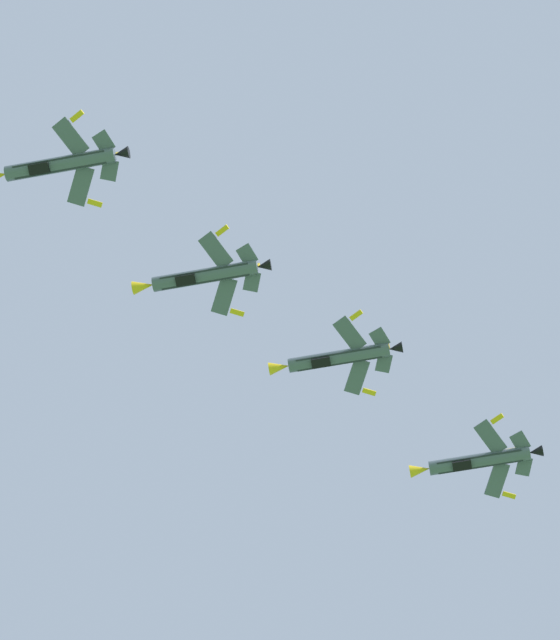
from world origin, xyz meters
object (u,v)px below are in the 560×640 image
object	(u,v)px
fighter_jet_lead	(58,165)
fighter_jet_left_outer	(477,461)
fighter_jet_left_wing	(203,276)
fighter_jet_right_wing	(337,358)

from	to	relation	value
fighter_jet_lead	fighter_jet_left_outer	xyz separation A→B (m)	(57.03, 18.26, 0.90)
fighter_jet_left_outer	fighter_jet_left_wing	bearing A→B (deg)	136.01
fighter_jet_lead	fighter_jet_left_wing	world-z (taller)	fighter_jet_left_wing
fighter_jet_right_wing	fighter_jet_left_outer	bearing A→B (deg)	-44.21
fighter_jet_right_wing	fighter_jet_left_outer	size ratio (longest dim) A/B	1.00
fighter_jet_lead	fighter_jet_right_wing	world-z (taller)	fighter_jet_right_wing
fighter_jet_left_wing	fighter_jet_right_wing	xyz separation A→B (m)	(18.29, 5.21, 2.25)
fighter_jet_lead	fighter_jet_right_wing	distance (m)	39.52
fighter_jet_lead	fighter_jet_left_outer	size ratio (longest dim) A/B	1.00
fighter_jet_lead	fighter_jet_left_outer	distance (m)	59.89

